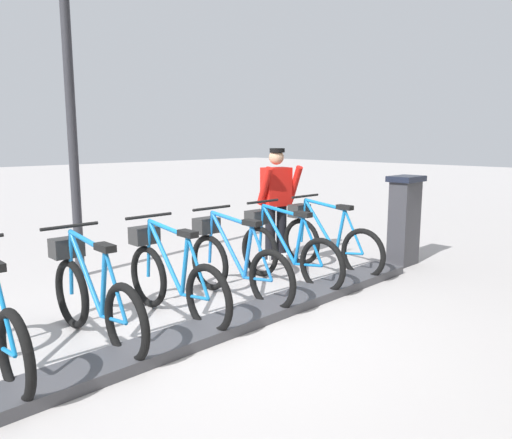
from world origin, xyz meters
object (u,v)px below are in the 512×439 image
Objects in this scene: payment_kiosk at (404,219)px; bike_docked_0 at (326,240)px; bike_docked_3 at (172,276)px; worker_near_rack at (276,200)px; bike_docked_1 at (285,250)px; bike_docked_4 at (92,295)px; bike_docked_2 at (234,262)px; lamp_post at (69,79)px.

payment_kiosk is 0.74× the size of bike_docked_0.
worker_near_rack is (0.91, -2.53, 0.48)m from bike_docked_3.
bike_docked_1 is (0.57, 1.91, -0.24)m from payment_kiosk.
bike_docked_1 is 1.70m from bike_docked_3.
bike_docked_0 is 3.41m from bike_docked_4.
bike_docked_4 is (0.00, 0.85, 0.00)m from bike_docked_3.
bike_docked_2 is 1.00× the size of bike_docked_3.
worker_near_rack reaches higher than bike_docked_1.
payment_kiosk reaches higher than bike_docked_0.
lamp_post is at bearing 49.75° from bike_docked_0.
bike_docked_0 is at bearing -90.00° from bike_docked_1.
worker_near_rack is at bearing 36.34° from payment_kiosk.
bike_docked_0 is 1.70m from bike_docked_2.
bike_docked_1 is 1.00× the size of bike_docked_4.
bike_docked_1 is at bearing -90.00° from bike_docked_4.
payment_kiosk is at bearing -106.63° from bike_docked_1.
bike_docked_2 is 0.85m from bike_docked_3.
bike_docked_2 is at bearing -90.00° from bike_docked_3.
lamp_post is (2.13, -0.03, 2.11)m from bike_docked_3.
bike_docked_3 and bike_docked_4 have the same top height.
bike_docked_0 is 0.85m from bike_docked_1.
bike_docked_1 is 3.43m from lamp_post.
bike_docked_1 is 1.04× the size of worker_near_rack.
bike_docked_2 is 1.00× the size of bike_docked_4.
worker_near_rack reaches higher than bike_docked_3.
payment_kiosk is 0.77× the size of worker_near_rack.
payment_kiosk reaches higher than bike_docked_4.
payment_kiosk is 4.86m from lamp_post.
bike_docked_1 is at bearing -90.00° from bike_docked_2.
lamp_post is at bearing 63.83° from worker_near_rack.
bike_docked_3 is at bearing -90.00° from bike_docked_4.
bike_docked_1 is 1.32m from worker_near_rack.
bike_docked_3 is at bearing 90.00° from bike_docked_0.
bike_docked_3 is 2.73m from worker_near_rack.
bike_docked_2 and bike_docked_4 have the same top height.
bike_docked_2 is (0.00, 0.85, 0.00)m from bike_docked_1.
lamp_post reaches higher than worker_near_rack.
lamp_post reaches higher than bike_docked_1.
lamp_post is at bearing 20.96° from bike_docked_2.
bike_docked_0 is at bearing -90.00° from bike_docked_3.
worker_near_rack reaches higher than bike_docked_0.
bike_docked_3 is at bearing 109.75° from worker_near_rack.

